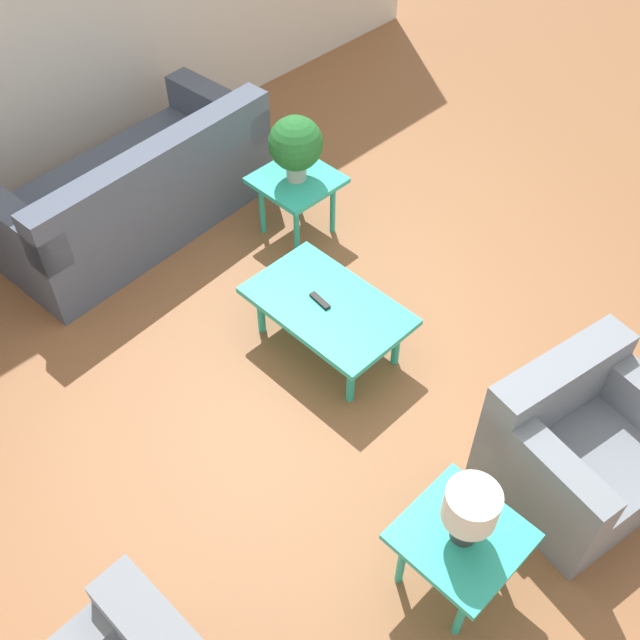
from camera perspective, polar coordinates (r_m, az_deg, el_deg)
ground_plane at (r=4.74m, az=4.59°, el=-3.22°), size 14.00×14.00×0.00m
sofa at (r=5.61m, az=-13.86°, el=9.42°), size 1.06×2.05×0.83m
armchair at (r=4.22m, az=19.13°, el=-9.01°), size 0.93×1.00×0.76m
coffee_table at (r=4.55m, az=0.57°, el=0.88°), size 0.99×0.61×0.39m
side_table_plant at (r=5.35m, az=-1.78°, el=10.15°), size 0.54×0.54×0.48m
side_table_lamp at (r=3.67m, az=10.65°, el=-16.28°), size 0.54×0.54×0.48m
potted_plant at (r=5.14m, az=-1.87°, el=13.21°), size 0.37×0.37×0.47m
table_lamp at (r=3.40m, az=11.37°, el=-13.99°), size 0.25×0.25×0.36m
remote_control at (r=4.52m, az=-0.01°, el=1.48°), size 0.16×0.06×0.02m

